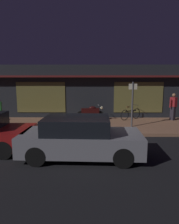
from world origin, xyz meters
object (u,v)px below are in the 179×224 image
(bicycle_parked, at_px, (131,114))
(sign_post, at_px, (132,102))
(parked_car_far, at_px, (80,138))
(person_bystander, at_px, (173,106))
(motorcycle, at_px, (91,112))

(bicycle_parked, relative_size, sign_post, 0.59)
(bicycle_parked, bearing_deg, parked_car_far, -116.22)
(bicycle_parked, height_order, person_bystander, person_bystander)
(motorcycle, distance_m, person_bystander, 5.13)
(sign_post, bearing_deg, motorcycle, 143.72)
(person_bystander, bearing_deg, motorcycle, -178.53)
(person_bystander, bearing_deg, parked_car_far, -133.86)
(motorcycle, bearing_deg, sign_post, -36.28)
(motorcycle, bearing_deg, person_bystander, 1.47)
(bicycle_parked, xyz_separation_m, parked_car_far, (-2.89, -5.87, 0.20))
(motorcycle, xyz_separation_m, bicycle_parked, (2.53, 0.30, -0.14))
(parked_car_far, bearing_deg, person_bystander, 46.14)
(bicycle_parked, bearing_deg, sign_post, -99.15)
(person_bystander, relative_size, parked_car_far, 0.40)
(person_bystander, xyz_separation_m, sign_post, (-2.90, -1.76, 0.48))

